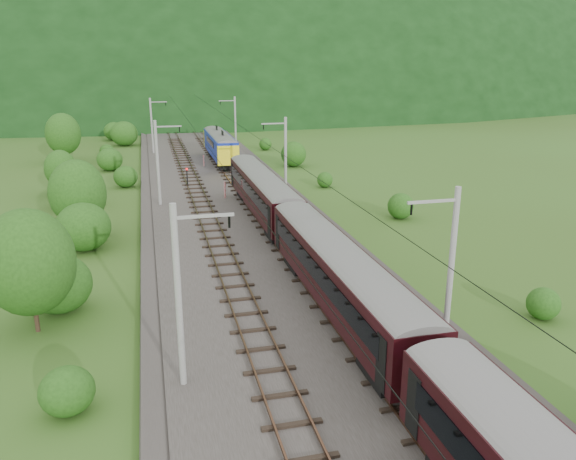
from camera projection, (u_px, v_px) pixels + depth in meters
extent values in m
plane|color=#354D18|center=(321.00, 371.00, 25.70)|extent=(600.00, 600.00, 0.00)
cube|color=#38332D|center=(273.00, 286.00, 34.94)|extent=(14.00, 220.00, 0.30)
cube|color=#503322|center=(223.00, 285.00, 34.11)|extent=(0.08, 220.00, 0.15)
cube|color=#503322|center=(247.00, 283.00, 34.44)|extent=(0.08, 220.00, 0.15)
cube|color=black|center=(235.00, 286.00, 34.32)|extent=(2.40, 220.00, 0.12)
cube|color=#503322|center=(299.00, 278.00, 35.22)|extent=(0.08, 220.00, 0.15)
cube|color=#503322|center=(321.00, 276.00, 35.56)|extent=(0.08, 220.00, 0.15)
cube|color=black|center=(310.00, 279.00, 35.43)|extent=(2.40, 220.00, 0.12)
cylinder|color=gray|center=(178.00, 298.00, 23.01)|extent=(0.28, 0.28, 8.00)
cube|color=gray|center=(204.00, 216.00, 22.29)|extent=(2.40, 0.12, 0.12)
cylinder|color=black|center=(229.00, 222.00, 22.61)|extent=(0.10, 0.10, 0.50)
cylinder|color=gray|center=(158.00, 163.00, 52.70)|extent=(0.28, 0.28, 8.00)
cube|color=gray|center=(168.00, 126.00, 51.98)|extent=(2.40, 0.12, 0.12)
cylinder|color=black|center=(179.00, 129.00, 52.30)|extent=(0.10, 0.10, 0.50)
cylinder|color=gray|center=(152.00, 126.00, 82.39)|extent=(0.28, 0.28, 8.00)
cube|color=gray|center=(159.00, 102.00, 81.67)|extent=(2.40, 0.12, 0.12)
cylinder|color=black|center=(166.00, 104.00, 81.99)|extent=(0.10, 0.10, 0.50)
cylinder|color=gray|center=(149.00, 108.00, 112.08)|extent=(0.28, 0.28, 8.00)
cube|color=gray|center=(154.00, 90.00, 111.36)|extent=(2.40, 0.12, 0.12)
cylinder|color=black|center=(159.00, 92.00, 111.68)|extent=(0.10, 0.10, 0.50)
cylinder|color=gray|center=(147.00, 98.00, 141.77)|extent=(0.28, 0.28, 8.00)
cube|color=gray|center=(151.00, 84.00, 141.05)|extent=(2.40, 0.12, 0.12)
cylinder|color=black|center=(156.00, 85.00, 141.37)|extent=(0.10, 0.10, 0.50)
cylinder|color=gray|center=(451.00, 271.00, 25.88)|extent=(0.28, 0.28, 8.00)
cube|color=gray|center=(433.00, 201.00, 24.61)|extent=(2.40, 0.12, 0.12)
cylinder|color=black|center=(411.00, 209.00, 24.47)|extent=(0.10, 0.10, 0.50)
cylinder|color=gray|center=(286.00, 158.00, 55.57)|extent=(0.28, 0.28, 8.00)
cube|color=gray|center=(273.00, 124.00, 54.30)|extent=(2.40, 0.12, 0.12)
cylinder|color=black|center=(263.00, 127.00, 54.16)|extent=(0.10, 0.10, 0.50)
cylinder|color=gray|center=(235.00, 123.00, 85.26)|extent=(0.28, 0.28, 8.00)
cube|color=gray|center=(227.00, 101.00, 83.99)|extent=(2.40, 0.12, 0.12)
cylinder|color=black|center=(220.00, 103.00, 83.85)|extent=(0.10, 0.10, 0.50)
cylinder|color=gray|center=(211.00, 107.00, 114.95)|extent=(0.28, 0.28, 8.00)
cube|color=gray|center=(205.00, 90.00, 113.68)|extent=(2.40, 0.12, 0.12)
cylinder|color=black|center=(200.00, 91.00, 113.54)|extent=(0.10, 0.10, 0.50)
cylinder|color=gray|center=(197.00, 97.00, 144.64)|extent=(0.28, 0.28, 8.00)
cube|color=gray|center=(191.00, 83.00, 143.37)|extent=(2.40, 0.12, 0.12)
cylinder|color=black|center=(188.00, 85.00, 143.23)|extent=(0.10, 0.10, 0.50)
cylinder|color=black|center=(232.00, 178.00, 32.35)|extent=(0.03, 198.00, 0.03)
cylinder|color=black|center=(312.00, 174.00, 33.46)|extent=(0.03, 198.00, 0.03)
ellipsoid|color=black|center=(159.00, 89.00, 266.93)|extent=(504.00, 360.00, 244.00)
cube|color=black|center=(338.00, 274.00, 29.87)|extent=(2.57, 19.53, 2.66)
cylinder|color=slate|center=(339.00, 253.00, 29.52)|extent=(2.57, 19.44, 2.57)
cube|color=black|center=(315.00, 271.00, 29.48)|extent=(0.05, 17.19, 1.02)
cube|color=black|center=(362.00, 267.00, 30.08)|extent=(0.05, 17.19, 1.02)
cube|color=black|center=(389.00, 369.00, 24.03)|extent=(1.95, 2.84, 0.80)
cube|color=black|center=(304.00, 262.00, 36.72)|extent=(1.95, 2.84, 0.80)
cube|color=black|center=(262.00, 191.00, 48.72)|extent=(2.57, 19.53, 2.66)
cylinder|color=slate|center=(262.00, 177.00, 48.37)|extent=(2.57, 19.44, 2.57)
cube|color=black|center=(247.00, 188.00, 48.33)|extent=(0.05, 17.19, 1.02)
cube|color=black|center=(277.00, 187.00, 48.93)|extent=(0.05, 17.19, 1.02)
cube|color=black|center=(280.00, 233.00, 42.88)|extent=(1.95, 2.84, 0.80)
cube|color=black|center=(249.00, 193.00, 55.57)|extent=(1.95, 2.84, 0.80)
cube|color=#1429A1|center=(220.00, 145.00, 74.99)|extent=(2.57, 15.98, 2.66)
cylinder|color=slate|center=(220.00, 136.00, 74.64)|extent=(2.57, 15.90, 2.57)
cube|color=black|center=(210.00, 143.00, 74.59)|extent=(0.05, 14.06, 1.02)
cube|color=black|center=(230.00, 142.00, 75.20)|extent=(0.05, 14.06, 1.02)
cube|color=black|center=(226.00, 165.00, 70.30)|extent=(1.95, 2.84, 0.80)
cube|color=black|center=(215.00, 151.00, 80.68)|extent=(1.95, 2.84, 0.80)
cube|color=yellow|center=(213.00, 138.00, 82.27)|extent=(2.63, 0.50, 2.40)
cube|color=yellow|center=(228.00, 155.00, 67.81)|extent=(2.63, 0.50, 2.40)
cube|color=black|center=(217.00, 128.00, 77.24)|extent=(0.08, 1.60, 0.80)
cylinder|color=red|center=(204.00, 161.00, 72.78)|extent=(0.16, 0.16, 1.47)
cylinder|color=red|center=(225.00, 190.00, 56.18)|extent=(0.18, 0.18, 1.69)
cylinder|color=black|center=(187.00, 178.00, 61.10)|extent=(0.13, 0.13, 1.90)
sphere|color=red|center=(187.00, 169.00, 60.81)|extent=(0.23, 0.23, 0.23)
ellipsoid|color=#204913|center=(67.00, 391.00, 22.39)|extent=(2.20, 2.20, 1.98)
ellipsoid|color=#204913|center=(58.00, 284.00, 31.29)|extent=(3.68, 3.68, 3.31)
ellipsoid|color=#204913|center=(83.00, 227.00, 41.42)|extent=(4.01, 4.01, 3.61)
ellipsoid|color=#204913|center=(72.00, 190.00, 53.55)|extent=(3.75, 3.75, 3.38)
ellipsoid|color=#204913|center=(126.00, 177.00, 62.17)|extent=(2.65, 2.65, 2.39)
ellipsoid|color=#204913|center=(110.00, 160.00, 71.29)|extent=(3.21, 3.21, 2.89)
ellipsoid|color=#204913|center=(107.00, 151.00, 81.36)|extent=(2.07, 2.07, 1.86)
ellipsoid|color=#204913|center=(124.00, 134.00, 91.72)|extent=(4.44, 4.44, 3.99)
ellipsoid|color=#204913|center=(114.00, 131.00, 98.02)|extent=(3.54, 3.54, 3.18)
ellipsoid|color=#204913|center=(123.00, 123.00, 109.01)|extent=(4.09, 4.09, 3.68)
cylinder|color=black|center=(34.00, 300.00, 28.91)|extent=(0.24, 0.24, 3.60)
ellipsoid|color=#204913|center=(28.00, 262.00, 28.31)|extent=(4.63, 4.63, 5.55)
cylinder|color=black|center=(80.00, 217.00, 44.39)|extent=(0.24, 0.24, 3.41)
ellipsoid|color=#204913|center=(77.00, 193.00, 43.82)|extent=(4.39, 4.39, 5.26)
cylinder|color=black|center=(62.00, 183.00, 58.83)|extent=(0.24, 0.24, 2.55)
ellipsoid|color=#204913|center=(61.00, 169.00, 58.40)|extent=(3.28, 3.28, 3.94)
cylinder|color=black|center=(65.00, 149.00, 77.20)|extent=(0.24, 0.24, 3.64)
ellipsoid|color=#204913|center=(63.00, 134.00, 76.59)|extent=(4.68, 4.68, 5.62)
ellipsoid|color=#204913|center=(543.00, 305.00, 30.62)|extent=(1.80, 1.80, 1.62)
ellipsoid|color=#204913|center=(401.00, 207.00, 49.90)|extent=(2.33, 2.33, 2.09)
ellipsoid|color=#204913|center=(325.00, 181.00, 62.18)|extent=(1.73, 1.73, 1.56)
ellipsoid|color=#204913|center=(294.00, 155.00, 74.09)|extent=(3.32, 3.32, 2.99)
ellipsoid|color=#204913|center=(265.00, 145.00, 87.70)|extent=(1.92, 1.92, 1.73)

